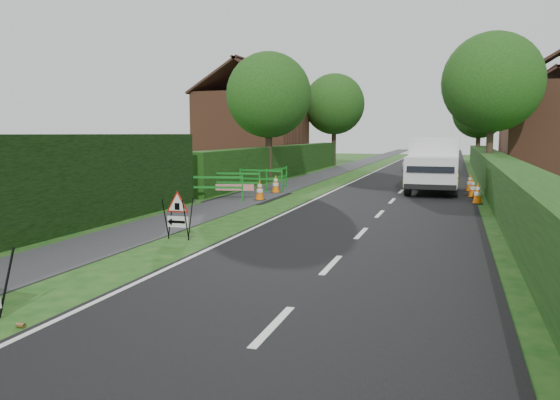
# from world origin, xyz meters

# --- Properties ---
(ground) EXTENTS (120.00, 120.00, 0.00)m
(ground) POSITION_xyz_m (0.00, 0.00, 0.00)
(ground) COLOR #154513
(ground) RESTS_ON ground
(road_surface) EXTENTS (6.00, 90.00, 0.02)m
(road_surface) POSITION_xyz_m (2.50, 35.00, 0.00)
(road_surface) COLOR black
(road_surface) RESTS_ON ground
(footpath) EXTENTS (2.00, 90.00, 0.02)m
(footpath) POSITION_xyz_m (-3.00, 35.00, 0.01)
(footpath) COLOR #2D2D30
(footpath) RESTS_ON ground
(hedge_west_far) EXTENTS (1.00, 24.00, 1.80)m
(hedge_west_far) POSITION_xyz_m (-5.00, 22.00, 0.00)
(hedge_west_far) COLOR #14380F
(hedge_west_far) RESTS_ON ground
(hedge_east) EXTENTS (1.20, 50.00, 1.50)m
(hedge_east) POSITION_xyz_m (6.50, 16.00, 0.00)
(hedge_east) COLOR #14380F
(hedge_east) RESTS_ON ground
(house_west) EXTENTS (7.50, 7.40, 7.88)m
(house_west) POSITION_xyz_m (-10.00, 30.00, 2.90)
(house_west) COLOR brown
(house_west) RESTS_ON ground
(house_east_b) EXTENTS (7.50, 7.40, 7.88)m
(house_east_b) POSITION_xyz_m (12.00, 42.00, 2.90)
(house_east_b) COLOR brown
(house_east_b) RESTS_ON ground
(tree_nw) EXTENTS (4.40, 4.40, 6.70)m
(tree_nw) POSITION_xyz_m (-4.60, 18.00, 4.48)
(tree_nw) COLOR #2D2116
(tree_nw) RESTS_ON ground
(tree_ne) EXTENTS (5.20, 5.20, 7.79)m
(tree_ne) POSITION_xyz_m (6.40, 22.00, 5.17)
(tree_ne) COLOR #2D2116
(tree_ne) RESTS_ON ground
(tree_fw) EXTENTS (4.80, 4.80, 7.24)m
(tree_fw) POSITION_xyz_m (-4.60, 34.00, 4.83)
(tree_fw) COLOR #2D2116
(tree_fw) RESTS_ON ground
(tree_fe) EXTENTS (4.20, 4.20, 6.33)m
(tree_fe) POSITION_xyz_m (6.40, 38.00, 4.22)
(tree_fe) COLOR #2D2116
(tree_fe) RESTS_ON ground
(triangle_sign) EXTENTS (0.68, 0.68, 0.98)m
(triangle_sign) POSITION_xyz_m (-1.55, 2.38, 0.68)
(triangle_sign) COLOR black
(triangle_sign) RESTS_ON ground
(works_van) EXTENTS (2.09, 5.21, 2.36)m
(works_van) POSITION_xyz_m (3.82, 15.30, 1.25)
(works_van) COLOR silver
(works_van) RESTS_ON ground
(traffic_cone_0) EXTENTS (0.38, 0.38, 0.79)m
(traffic_cone_0) POSITION_xyz_m (5.50, 11.66, 0.39)
(traffic_cone_0) COLOR black
(traffic_cone_0) RESTS_ON ground
(traffic_cone_1) EXTENTS (0.38, 0.38, 0.79)m
(traffic_cone_1) POSITION_xyz_m (5.38, 13.73, 0.39)
(traffic_cone_1) COLOR black
(traffic_cone_1) RESTS_ON ground
(traffic_cone_2) EXTENTS (0.38, 0.38, 0.79)m
(traffic_cone_2) POSITION_xyz_m (5.34, 16.05, 0.39)
(traffic_cone_2) COLOR black
(traffic_cone_2) RESTS_ON ground
(traffic_cone_3) EXTENTS (0.38, 0.38, 0.79)m
(traffic_cone_3) POSITION_xyz_m (-2.31, 10.27, 0.39)
(traffic_cone_3) COLOR black
(traffic_cone_3) RESTS_ON ground
(traffic_cone_4) EXTENTS (0.38, 0.38, 0.79)m
(traffic_cone_4) POSITION_xyz_m (-2.53, 12.86, 0.39)
(traffic_cone_4) COLOR black
(traffic_cone_4) RESTS_ON ground
(ped_barrier_0) EXTENTS (2.09, 0.80, 1.00)m
(ped_barrier_0) POSITION_xyz_m (-3.67, 9.26, 0.63)
(ped_barrier_0) COLOR #167B1F
(ped_barrier_0) RESTS_ON ground
(ped_barrier_1) EXTENTS (2.09, 0.63, 1.00)m
(ped_barrier_1) POSITION_xyz_m (-3.72, 11.29, 0.63)
(ped_barrier_1) COLOR #167B1F
(ped_barrier_1) RESTS_ON ground
(ped_barrier_2) EXTENTS (2.08, 0.53, 1.00)m
(ped_barrier_2) POSITION_xyz_m (-3.36, 13.30, 0.63)
(ped_barrier_2) COLOR #167B1F
(ped_barrier_2) RESTS_ON ground
(ped_barrier_3) EXTENTS (0.65, 2.09, 1.00)m
(ped_barrier_3) POSITION_xyz_m (-2.94, 14.29, 0.63)
(ped_barrier_3) COLOR #167B1F
(ped_barrier_3) RESTS_ON ground
(redwhite_plank) EXTENTS (1.47, 0.38, 0.25)m
(redwhite_plank) POSITION_xyz_m (-3.40, 10.43, 0.00)
(redwhite_plank) COLOR red
(redwhite_plank) RESTS_ON ground
(litter_can) EXTENTS (0.12, 0.07, 0.07)m
(litter_can) POSITION_xyz_m (-0.63, -3.52, 0.00)
(litter_can) COLOR #BF7F4C
(litter_can) RESTS_ON ground
(hatchback_car) EXTENTS (2.49, 3.50, 1.11)m
(hatchback_car) POSITION_xyz_m (2.48, 26.71, 0.55)
(hatchback_car) COLOR white
(hatchback_car) RESTS_ON ground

